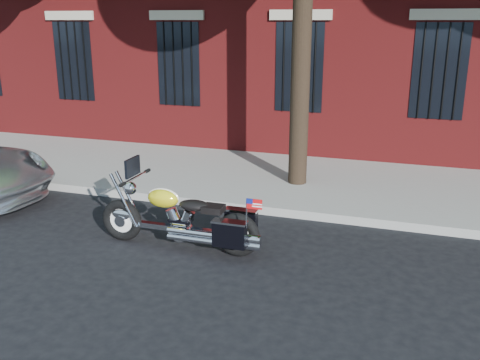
% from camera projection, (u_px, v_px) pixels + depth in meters
% --- Properties ---
extents(ground, '(120.00, 120.00, 0.00)m').
position_uv_depth(ground, '(223.00, 241.00, 8.16)').
color(ground, black).
rests_on(ground, ground).
extents(curb, '(40.00, 0.16, 0.15)m').
position_uv_depth(curb, '(250.00, 208.00, 9.39)').
color(curb, gray).
rests_on(curb, ground).
extents(sidewalk, '(40.00, 3.60, 0.15)m').
position_uv_depth(sidewalk, '(277.00, 179.00, 11.10)').
color(sidewalk, gray).
rests_on(sidewalk, ground).
extents(motorcycle, '(2.62, 0.76, 1.32)m').
position_uv_depth(motorcycle, '(186.00, 221.00, 7.74)').
color(motorcycle, black).
rests_on(motorcycle, ground).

